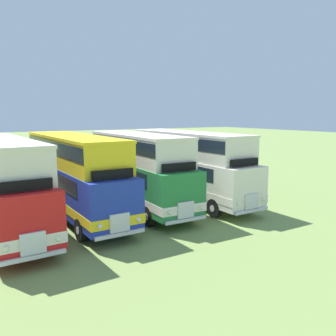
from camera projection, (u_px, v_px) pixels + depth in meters
The scene contains 4 objects.
bus_fifth_in_row at pixel (2, 180), 17.30m from camera, with size 3.09×11.50×4.49m.
bus_sixth_in_row at pixel (75, 172), 19.82m from camera, with size 2.83×11.57×4.49m.
bus_seventh_in_row at pixel (139, 168), 21.41m from camera, with size 2.70×10.23×4.49m.
bus_eighth_in_row at pixel (187, 163), 23.60m from camera, with size 2.74×11.70×4.49m.
Camera 1 is at (0.00, -18.94, 5.68)m, focal length 38.32 mm.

